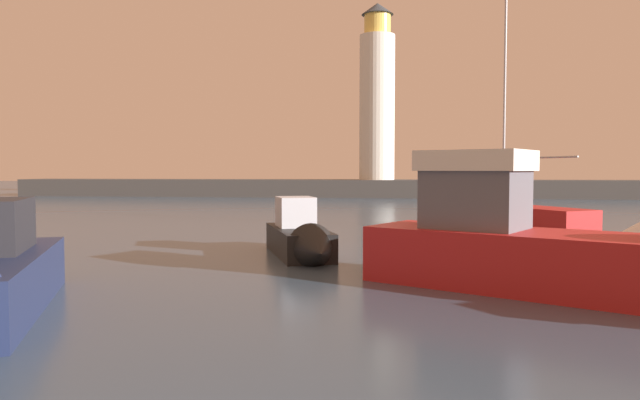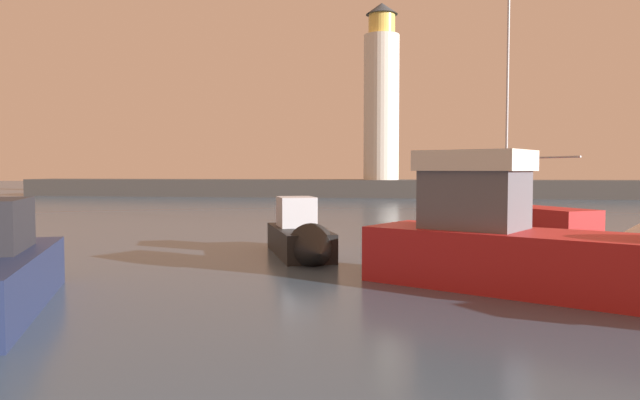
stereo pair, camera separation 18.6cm
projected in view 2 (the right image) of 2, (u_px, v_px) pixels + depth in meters
ground_plane at (362, 222)px, 33.69m from camera, size 220.00×220.00×0.00m
breakwater at (382, 188)px, 64.09m from camera, size 79.87×5.46×1.87m
lighthouse at (381, 97)px, 63.61m from camera, size 3.75×3.75×18.70m
motorboat_0 at (556, 249)px, 14.23m from camera, size 9.20×6.59×3.90m
motorboat_1 at (303, 239)px, 20.12m from camera, size 3.52×6.04×2.26m
sailboat_moored at (517, 218)px, 28.28m from camera, size 5.99×8.11×13.71m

